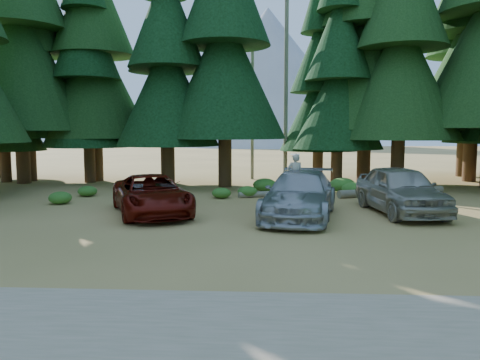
{
  "coord_description": "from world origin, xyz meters",
  "views": [
    {
      "loc": [
        -0.38,
        -13.29,
        3.04
      ],
      "look_at": [
        -1.3,
        3.57,
        1.25
      ],
      "focal_mm": 35.0,
      "sensor_mm": 36.0,
      "label": 1
    }
  ],
  "objects": [
    {
      "name": "gravel_strip",
      "position": [
        0.0,
        -6.5,
        0.01
      ],
      "size": [
        26.0,
        3.5,
        0.01
      ],
      "primitive_type": "cube",
      "color": "gray",
      "rests_on": "ground"
    },
    {
      "name": "shrub_center_left",
      "position": [
        -1.19,
        7.96,
        0.25
      ],
      "size": [
        0.92,
        0.92,
        0.51
      ],
      "primitive_type": "ellipsoid",
      "color": "#316A1F",
      "rests_on": "ground"
    },
    {
      "name": "frisbee_player",
      "position": [
        0.74,
        4.31,
        1.37
      ],
      "size": [
        0.65,
        0.47,
        1.65
      ],
      "rotation": [
        0.0,
        0.0,
        3.26
      ],
      "color": "beige",
      "rests_on": "ground"
    },
    {
      "name": "log_right",
      "position": [
        5.57,
        8.8,
        0.18
      ],
      "size": [
        5.41,
        2.47,
        0.36
      ],
      "primitive_type": "cylinder",
      "rotation": [
        0.0,
        1.57,
        0.38
      ],
      "color": "#656051",
      "rests_on": "ground"
    },
    {
      "name": "snag_back",
      "position": [
        -1.2,
        16.0,
        5.0
      ],
      "size": [
        0.2,
        0.2,
        10.0
      ],
      "primitive_type": "cylinder",
      "color": "#656051",
      "rests_on": "ground"
    },
    {
      "name": "mountain_peak",
      "position": [
        -2.59,
        88.23,
        12.71
      ],
      "size": [
        48.0,
        50.0,
        28.0
      ],
      "color": "#93979B",
      "rests_on": "ground"
    },
    {
      "name": "log_mid",
      "position": [
        0.82,
        10.5,
        0.15
      ],
      "size": [
        3.52,
        1.68,
        0.3
      ],
      "primitive_type": "cylinder",
      "rotation": [
        0.0,
        1.57,
        -0.39
      ],
      "color": "#656051",
      "rests_on": "ground"
    },
    {
      "name": "shrub_right",
      "position": [
        3.44,
        9.88,
        0.36
      ],
      "size": [
        1.3,
        1.3,
        0.72
      ],
      "primitive_type": "ellipsoid",
      "color": "#316A1F",
      "rests_on": "ground"
    },
    {
      "name": "shrub_center_right",
      "position": [
        -0.4,
        10.0,
        0.33
      ],
      "size": [
        1.19,
        1.19,
        0.65
      ],
      "primitive_type": "ellipsoid",
      "color": "#316A1F",
      "rests_on": "ground"
    },
    {
      "name": "red_pickup",
      "position": [
        -4.51,
        3.34,
        0.72
      ],
      "size": [
        4.21,
        5.69,
        1.44
      ],
      "primitive_type": "imported",
      "rotation": [
        0.0,
        0.0,
        0.4
      ],
      "color": "#610F08",
      "rests_on": "ground"
    },
    {
      "name": "shrub_far_left",
      "position": [
        -8.62,
        7.8,
        0.24
      ],
      "size": [
        0.88,
        0.88,
        0.48
      ],
      "primitive_type": "ellipsoid",
      "color": "#316A1F",
      "rests_on": "ground"
    },
    {
      "name": "shrub_far_right",
      "position": [
        3.78,
        8.7,
        0.31
      ],
      "size": [
        1.14,
        1.14,
        0.63
      ],
      "primitive_type": "ellipsoid",
      "color": "#316A1F",
      "rests_on": "ground"
    },
    {
      "name": "shrub_edge_west",
      "position": [
        -8.89,
        5.5,
        0.26
      ],
      "size": [
        0.94,
        0.94,
        0.52
      ],
      "primitive_type": "ellipsoid",
      "color": "#316A1F",
      "rests_on": "ground"
    },
    {
      "name": "silver_minivan_center",
      "position": [
        0.83,
        2.95,
        0.8
      ],
      "size": [
        3.3,
        5.88,
        1.61
      ],
      "primitive_type": "imported",
      "rotation": [
        0.0,
        0.0,
        -0.2
      ],
      "color": "#ACAFB4",
      "rests_on": "ground"
    },
    {
      "name": "log_left",
      "position": [
        0.23,
        8.21,
        0.13
      ],
      "size": [
        3.67,
        1.45,
        0.27
      ],
      "primitive_type": "cylinder",
      "rotation": [
        0.0,
        1.57,
        0.32
      ],
      "color": "#656051",
      "rests_on": "ground"
    },
    {
      "name": "ground",
      "position": [
        0.0,
        0.0,
        0.0
      ],
      "size": [
        160.0,
        160.0,
        0.0
      ],
      "primitive_type": "plane",
      "color": "olive",
      "rests_on": "ground"
    },
    {
      "name": "shrub_left",
      "position": [
        -2.35,
        7.52,
        0.24
      ],
      "size": [
        0.86,
        0.86,
        0.47
      ],
      "primitive_type": "ellipsoid",
      "color": "#316A1F",
      "rests_on": "ground"
    },
    {
      "name": "silver_minivan_right",
      "position": [
        4.59,
        4.03,
        0.88
      ],
      "size": [
        2.69,
        5.39,
        1.76
      ],
      "primitive_type": "imported",
      "rotation": [
        0.0,
        0.0,
        0.12
      ],
      "color": "#A7A295",
      "rests_on": "ground"
    },
    {
      "name": "snag_front",
      "position": [
        0.8,
        14.5,
        6.0
      ],
      "size": [
        0.24,
        0.24,
        12.0
      ],
      "primitive_type": "cylinder",
      "color": "#656051",
      "rests_on": "ground"
    },
    {
      "name": "forest_belt_north",
      "position": [
        0.0,
        15.0,
        0.0
      ],
      "size": [
        36.0,
        7.0,
        22.0
      ],
      "primitive_type": null,
      "color": "black",
      "rests_on": "ground"
    }
  ]
}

